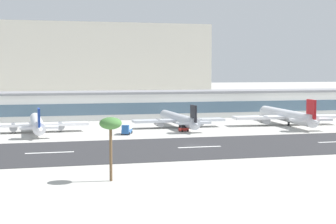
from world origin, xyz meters
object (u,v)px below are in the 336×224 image
airliner_navy_tail_gate_0 (37,124)px  service_baggage_tug_1 (184,128)px  airliner_red_tail_gate_2 (288,116)px  terminal_building (147,104)px  palm_tree_0 (111,125)px  airliner_black_tail_gate_1 (180,120)px  distant_hotel_block (95,64)px  service_box_truck_0 (127,129)px

airliner_navy_tail_gate_0 → service_baggage_tug_1: 48.86m
airliner_red_tail_gate_2 → service_baggage_tug_1: airliner_red_tail_gate_2 is taller
terminal_building → palm_tree_0: 133.58m
airliner_navy_tail_gate_0 → airliner_red_tail_gate_2: (91.54, 0.33, 0.48)m
airliner_black_tail_gate_1 → palm_tree_0: 92.48m
palm_tree_0 → airliner_black_tail_gate_1: bearing=66.5°
service_baggage_tug_1 → airliner_black_tail_gate_1: bearing=62.7°
airliner_black_tail_gate_1 → service_baggage_tug_1: airliner_black_tail_gate_1 is taller
distant_hotel_block → service_box_truck_0: bearing=-93.0°
distant_hotel_block → service_baggage_tug_1: 168.86m
terminal_building → palm_tree_0: size_ratio=16.58×
distant_hotel_block → palm_tree_0: bearing=-95.8°
distant_hotel_block → airliner_navy_tail_gate_0: distant_hotel_block is taller
airliner_navy_tail_gate_0 → airliner_red_tail_gate_2: 91.55m
airliner_red_tail_gate_2 → palm_tree_0: bearing=140.4°
terminal_building → airliner_navy_tail_gate_0: 66.68m
airliner_black_tail_gate_1 → airliner_red_tail_gate_2: size_ratio=0.86×
airliner_navy_tail_gate_0 → airliner_red_tail_gate_2: size_ratio=0.86×
airliner_navy_tail_gate_0 → palm_tree_0: size_ratio=3.70×
distant_hotel_block → airliner_navy_tail_gate_0: (-37.10, -157.78, -21.95)m
terminal_building → airliner_black_tail_gate_1: terminal_building is taller
terminal_building → distant_hotel_block: (-10.18, 110.85, 19.11)m
distant_hotel_block → service_baggage_tug_1: bearing=-86.3°
distant_hotel_block → service_box_truck_0: (-9.00, -169.44, -23.12)m
service_box_truck_0 → palm_tree_0: palm_tree_0 is taller
airliner_red_tail_gate_2 → distant_hotel_block: bearing=23.1°
airliner_black_tail_gate_1 → service_box_truck_0: size_ratio=6.85×
service_baggage_tug_1 → palm_tree_0: bearing=-134.2°
airliner_navy_tail_gate_0 → palm_tree_0: palm_tree_0 is taller
distant_hotel_block → airliner_black_tail_gate_1: bearing=-85.4°
airliner_navy_tail_gate_0 → airliner_black_tail_gate_1: (49.73, 2.43, -0.01)m
airliner_navy_tail_gate_0 → airliner_red_tail_gate_2: bearing=-91.5°
terminal_building → service_baggage_tug_1: terminal_building is taller
distant_hotel_block → airliner_navy_tail_gate_0: bearing=-103.2°
service_baggage_tug_1 → terminal_building: bearing=72.1°
distant_hotel_block → palm_tree_0: size_ratio=12.04×
airliner_red_tail_gate_2 → service_baggage_tug_1: 44.63m
airliner_red_tail_gate_2 → service_baggage_tug_1: (-43.57, -9.36, -2.39)m
terminal_building → airliner_navy_tail_gate_0: size_ratio=4.48×
service_box_truck_0 → service_baggage_tug_1: size_ratio=1.82×
airliner_black_tail_gate_1 → service_box_truck_0: 25.84m
distant_hotel_block → service_baggage_tug_1: size_ratio=40.75×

